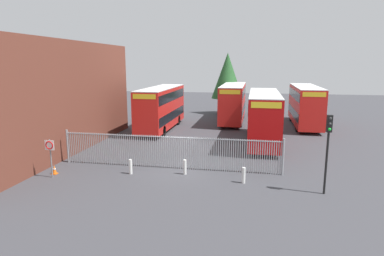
{
  "coord_description": "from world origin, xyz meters",
  "views": [
    {
      "loc": [
        4.69,
        -20.77,
        6.94
      ],
      "look_at": [
        0.0,
        4.0,
        2.0
      ],
      "focal_mm": 31.24,
      "sensor_mm": 36.0,
      "label": 1
    }
  ],
  "objects_px": {
    "bollard_center_front": "(185,167)",
    "traffic_light_kerbside": "(328,140)",
    "bollard_near_left": "(131,167)",
    "speed_limit_sign_post": "(50,150)",
    "double_decker_bus_behind_fence_left": "(161,107)",
    "bollard_near_right": "(244,175)",
    "double_decker_bus_behind_fence_right": "(305,104)",
    "traffic_cone_by_gate": "(54,170)",
    "double_decker_bus_near_gate": "(264,116)",
    "double_decker_bus_far_back": "(233,101)"
  },
  "relations": [
    {
      "from": "bollard_near_right",
      "to": "speed_limit_sign_post",
      "type": "bearing_deg",
      "value": -173.98
    },
    {
      "from": "traffic_light_kerbside",
      "to": "bollard_near_left",
      "type": "bearing_deg",
      "value": 174.13
    },
    {
      "from": "double_decker_bus_behind_fence_right",
      "to": "traffic_light_kerbside",
      "type": "height_order",
      "value": "double_decker_bus_behind_fence_right"
    },
    {
      "from": "bollard_near_left",
      "to": "double_decker_bus_near_gate",
      "type": "bearing_deg",
      "value": 50.59
    },
    {
      "from": "bollard_near_left",
      "to": "double_decker_bus_far_back",
      "type": "bearing_deg",
      "value": 76.14
    },
    {
      "from": "double_decker_bus_near_gate",
      "to": "traffic_cone_by_gate",
      "type": "relative_size",
      "value": 18.32
    },
    {
      "from": "double_decker_bus_far_back",
      "to": "speed_limit_sign_post",
      "type": "bearing_deg",
      "value": -113.48
    },
    {
      "from": "double_decker_bus_behind_fence_left",
      "to": "traffic_light_kerbside",
      "type": "bearing_deg",
      "value": -49.1
    },
    {
      "from": "double_decker_bus_behind_fence_left",
      "to": "bollard_near_right",
      "type": "bearing_deg",
      "value": -58.11
    },
    {
      "from": "bollard_near_right",
      "to": "double_decker_bus_behind_fence_right",
      "type": "bearing_deg",
      "value": 73.03
    },
    {
      "from": "double_decker_bus_near_gate",
      "to": "double_decker_bus_far_back",
      "type": "distance_m",
      "value": 10.77
    },
    {
      "from": "double_decker_bus_far_back",
      "to": "bollard_near_left",
      "type": "bearing_deg",
      "value": -103.86
    },
    {
      "from": "bollard_near_left",
      "to": "bollard_near_right",
      "type": "distance_m",
      "value": 7.1
    },
    {
      "from": "double_decker_bus_behind_fence_right",
      "to": "traffic_cone_by_gate",
      "type": "bearing_deg",
      "value": -131.48
    },
    {
      "from": "traffic_cone_by_gate",
      "to": "speed_limit_sign_post",
      "type": "xyz_separation_m",
      "value": [
        0.23,
        -0.62,
        1.49
      ]
    },
    {
      "from": "double_decker_bus_far_back",
      "to": "bollard_near_right",
      "type": "height_order",
      "value": "double_decker_bus_far_back"
    },
    {
      "from": "bollard_center_front",
      "to": "bollard_near_right",
      "type": "height_order",
      "value": "same"
    },
    {
      "from": "double_decker_bus_behind_fence_left",
      "to": "double_decker_bus_near_gate",
      "type": "bearing_deg",
      "value": -21.79
    },
    {
      "from": "double_decker_bus_near_gate",
      "to": "traffic_light_kerbside",
      "type": "xyz_separation_m",
      "value": [
        3.04,
        -11.38,
        0.56
      ]
    },
    {
      "from": "traffic_cone_by_gate",
      "to": "double_decker_bus_near_gate",
      "type": "bearing_deg",
      "value": 40.3
    },
    {
      "from": "double_decker_bus_far_back",
      "to": "traffic_light_kerbside",
      "type": "height_order",
      "value": "double_decker_bus_far_back"
    },
    {
      "from": "bollard_center_front",
      "to": "speed_limit_sign_post",
      "type": "xyz_separation_m",
      "value": [
        -7.91,
        -2.12,
        1.3
      ]
    },
    {
      "from": "speed_limit_sign_post",
      "to": "traffic_light_kerbside",
      "type": "distance_m",
      "value": 15.98
    },
    {
      "from": "traffic_cone_by_gate",
      "to": "speed_limit_sign_post",
      "type": "height_order",
      "value": "speed_limit_sign_post"
    },
    {
      "from": "double_decker_bus_behind_fence_left",
      "to": "traffic_cone_by_gate",
      "type": "height_order",
      "value": "double_decker_bus_behind_fence_left"
    },
    {
      "from": "traffic_light_kerbside",
      "to": "double_decker_bus_near_gate",
      "type": "bearing_deg",
      "value": 104.94
    },
    {
      "from": "double_decker_bus_behind_fence_left",
      "to": "bollard_near_right",
      "type": "distance_m",
      "value": 17.43
    },
    {
      "from": "double_decker_bus_behind_fence_right",
      "to": "bollard_near_left",
      "type": "distance_m",
      "value": 23.31
    },
    {
      "from": "double_decker_bus_near_gate",
      "to": "double_decker_bus_behind_fence_left",
      "type": "distance_m",
      "value": 11.24
    },
    {
      "from": "speed_limit_sign_post",
      "to": "traffic_light_kerbside",
      "type": "bearing_deg",
      "value": 1.35
    },
    {
      "from": "double_decker_bus_near_gate",
      "to": "bollard_near_right",
      "type": "bearing_deg",
      "value": -96.97
    },
    {
      "from": "double_decker_bus_behind_fence_left",
      "to": "double_decker_bus_behind_fence_right",
      "type": "distance_m",
      "value": 15.86
    },
    {
      "from": "double_decker_bus_behind_fence_left",
      "to": "speed_limit_sign_post",
      "type": "relative_size",
      "value": 4.5
    },
    {
      "from": "traffic_cone_by_gate",
      "to": "double_decker_bus_behind_fence_left",
      "type": "bearing_deg",
      "value": 80.03
    },
    {
      "from": "bollard_center_front",
      "to": "speed_limit_sign_post",
      "type": "relative_size",
      "value": 0.4
    },
    {
      "from": "traffic_cone_by_gate",
      "to": "speed_limit_sign_post",
      "type": "relative_size",
      "value": 0.25
    },
    {
      "from": "bollard_center_front",
      "to": "traffic_light_kerbside",
      "type": "xyz_separation_m",
      "value": [
        8.03,
        -1.74,
        2.51
      ]
    },
    {
      "from": "double_decker_bus_near_gate",
      "to": "double_decker_bus_far_back",
      "type": "xyz_separation_m",
      "value": [
        -3.34,
        10.24,
        0.0
      ]
    },
    {
      "from": "double_decker_bus_far_back",
      "to": "double_decker_bus_behind_fence_right",
      "type": "bearing_deg",
      "value": -8.78
    },
    {
      "from": "bollard_center_front",
      "to": "traffic_cone_by_gate",
      "type": "bearing_deg",
      "value": -169.6
    },
    {
      "from": "traffic_cone_by_gate",
      "to": "double_decker_bus_behind_fence_right",
      "type": "bearing_deg",
      "value": 48.52
    },
    {
      "from": "double_decker_bus_behind_fence_right",
      "to": "bollard_center_front",
      "type": "bearing_deg",
      "value": -117.41
    },
    {
      "from": "bollard_center_front",
      "to": "traffic_cone_by_gate",
      "type": "xyz_separation_m",
      "value": [
        -8.14,
        -1.49,
        -0.19
      ]
    },
    {
      "from": "bollard_center_front",
      "to": "double_decker_bus_behind_fence_right",
      "type": "bearing_deg",
      "value": 62.59
    },
    {
      "from": "bollard_center_front",
      "to": "traffic_cone_by_gate",
      "type": "distance_m",
      "value": 8.27
    },
    {
      "from": "double_decker_bus_near_gate",
      "to": "double_decker_bus_behind_fence_right",
      "type": "height_order",
      "value": "same"
    },
    {
      "from": "speed_limit_sign_post",
      "to": "traffic_light_kerbside",
      "type": "height_order",
      "value": "traffic_light_kerbside"
    },
    {
      "from": "double_decker_bus_near_gate",
      "to": "double_decker_bus_behind_fence_right",
      "type": "xyz_separation_m",
      "value": [
        4.67,
        9.0,
        0.0
      ]
    },
    {
      "from": "double_decker_bus_behind_fence_left",
      "to": "traffic_light_kerbside",
      "type": "distance_m",
      "value": 20.58
    },
    {
      "from": "traffic_light_kerbside",
      "to": "bollard_near_right",
      "type": "bearing_deg",
      "value": 168.88
    }
  ]
}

